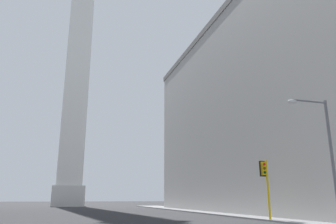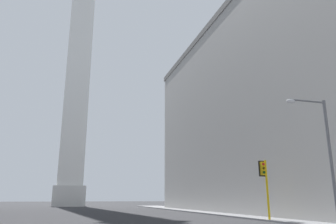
# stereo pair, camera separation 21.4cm
# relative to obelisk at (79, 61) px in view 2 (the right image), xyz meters

# --- Properties ---
(sidewalk_right) EXTENTS (5.00, 95.46, 0.15)m
(sidewalk_right) POSITION_rel_obelisk_xyz_m (17.84, -50.91, -35.75)
(sidewalk_right) COLOR slate
(sidewalk_right) RESTS_ON ground_plane
(building_right) EXTENTS (25.90, 59.22, 26.76)m
(building_right) POSITION_rel_obelisk_xyz_m (30.54, -47.48, -22.43)
(building_right) COLOR #B2AFAA
(building_right) RESTS_ON ground_plane
(obelisk) EXTENTS (7.15, 7.15, 73.97)m
(obelisk) POSITION_rel_obelisk_xyz_m (0.00, 0.00, 0.00)
(obelisk) COLOR silver
(obelisk) RESTS_ON ground_plane
(traffic_light_mid_right) EXTENTS (0.76, 0.52, 4.97)m
(traffic_light_mid_right) POSITION_rel_obelisk_xyz_m (15.49, -56.57, -32.54)
(traffic_light_mid_right) COLOR yellow
(traffic_light_mid_right) RESTS_ON ground_plane
(street_lamp) EXTENTS (2.98, 0.36, 8.07)m
(street_lamp) POSITION_rel_obelisk_xyz_m (15.00, -64.14, -30.85)
(street_lamp) COLOR slate
(street_lamp) RESTS_ON ground_plane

